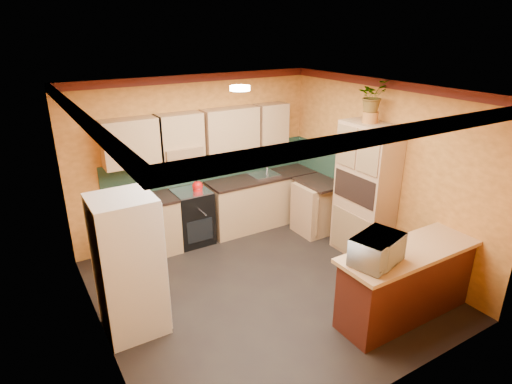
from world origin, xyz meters
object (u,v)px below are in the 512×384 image
base_cabinets_back (226,210)px  pantry (365,192)px  fridge (129,266)px  breakfast_bar (406,285)px  microwave (377,250)px  stove (192,217)px

base_cabinets_back → pantry: (1.49, -1.75, 0.61)m
fridge → breakfast_bar: bearing=-27.1°
microwave → base_cabinets_back: bearing=78.6°
microwave → pantry: bearing=33.1°
base_cabinets_back → breakfast_bar: (0.83, -3.18, 0.00)m
breakfast_bar → pantry: bearing=65.2°
microwave → stove: bearing=89.5°
fridge → pantry: 3.61m
base_cabinets_back → microwave: 3.26m
fridge → microwave: (2.35, -1.50, 0.25)m
stove → breakfast_bar: size_ratio=0.51×
fridge → microwave: fridge is taller
base_cabinets_back → fridge: (-2.11, -1.68, 0.41)m
base_cabinets_back → fridge: 2.73m
pantry → breakfast_bar: pantry is taller
fridge → microwave: size_ratio=2.84×
fridge → breakfast_bar: 3.32m
stove → breakfast_bar: 3.50m
fridge → microwave: bearing=-32.5°
base_cabinets_back → stove: size_ratio=4.01×
pantry → microwave: (-1.25, -1.43, 0.05)m
stove → pantry: pantry is taller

